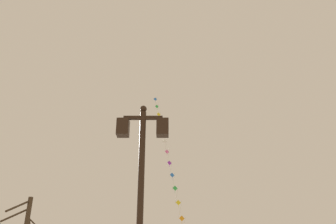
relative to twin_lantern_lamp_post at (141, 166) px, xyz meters
name	(u,v)px	position (x,y,z in m)	size (l,w,h in m)	color
twin_lantern_lamp_post	(141,166)	(0.00, 0.00, 0.00)	(1.20, 0.28, 4.77)	black
kite_train	(168,159)	(0.64, 21.46, 6.29)	(3.36, 10.63, 18.01)	brown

